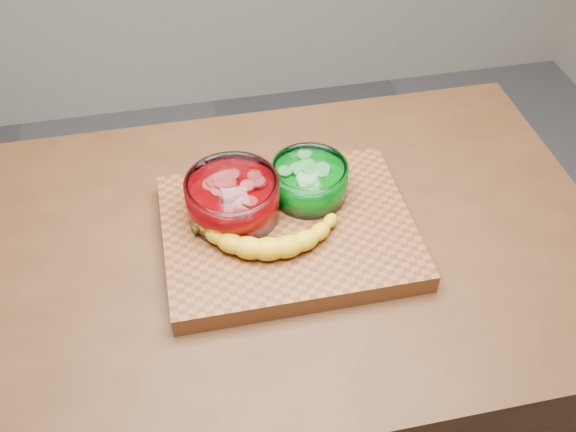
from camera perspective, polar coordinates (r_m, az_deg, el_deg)
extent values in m
cube|color=#4C2C17|center=(1.55, 0.00, -13.35)|extent=(1.20, 0.80, 0.90)
cube|color=brown|center=(1.18, 0.00, -1.37)|extent=(0.45, 0.35, 0.04)
cylinder|color=white|center=(1.16, -4.94, 1.62)|extent=(0.17, 0.17, 0.08)
cylinder|color=#AA0005|center=(1.16, -4.91, 1.19)|extent=(0.15, 0.15, 0.05)
cylinder|color=#D84446|center=(1.14, -5.01, 2.33)|extent=(0.14, 0.14, 0.02)
cylinder|color=white|center=(1.20, 1.90, 3.18)|extent=(0.14, 0.14, 0.07)
cylinder|color=#009611|center=(1.20, 1.89, 2.85)|extent=(0.12, 0.12, 0.04)
cylinder|color=#6DE76F|center=(1.18, 1.93, 3.85)|extent=(0.12, 0.12, 0.02)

